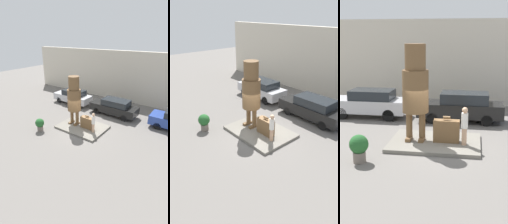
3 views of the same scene
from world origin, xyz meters
The scene contains 9 objects.
ground_plane centered at (0.00, 0.00, 0.00)m, with size 60.00×60.00×0.00m, color slate.
pedestal centered at (0.00, 0.00, 0.08)m, with size 4.03×2.95×0.16m.
building_backdrop centered at (0.00, 8.78, 2.94)m, with size 28.00×0.60×5.88m.
statue_figure centered at (-0.89, 0.02, 2.67)m, with size 1.16×1.16×4.28m.
giant_suitcase centered at (0.51, -0.02, 0.67)m, with size 1.15×0.45×1.18m.
tourist centered at (1.30, -0.30, 1.08)m, with size 0.28×0.28×1.67m.
parked_car_silver centered at (-4.48, 4.22, 0.88)m, with size 4.54×1.79×1.66m.
parked_car_black centered at (0.95, 4.10, 0.86)m, with size 4.79×1.72×1.67m.
planter_pot centered at (-2.62, -2.51, 0.63)m, with size 0.74×0.74×1.11m.
Camera 1 is at (8.03, -10.90, 7.50)m, focal length 28.00 mm.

